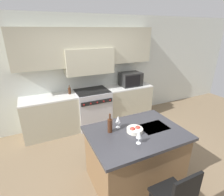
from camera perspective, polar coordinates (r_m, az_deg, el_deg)
name	(u,v)px	position (r m, az deg, el deg)	size (l,w,h in m)	color
ground_plane	(123,165)	(3.49, 3.76, -21.02)	(10.00, 10.00, 0.00)	#7A664C
back_cabinetry	(87,63)	(4.42, -8.07, 11.35)	(10.00, 0.46, 2.70)	silver
back_counter	(93,108)	(4.53, -6.37, -3.29)	(3.30, 0.62, 0.93)	#B2AD93
range_stove	(93,108)	(4.51, -6.29, -3.26)	(0.83, 0.70, 0.95)	#B7B7BC
microwave	(131,79)	(4.75, 6.10, 6.15)	(0.55, 0.41, 0.36)	black
kitchen_island	(135,156)	(2.99, 7.50, -18.13)	(1.46, 1.04, 0.91)	brown
wine_bottle	(110,125)	(2.64, -0.67, -8.87)	(0.07, 0.07, 0.30)	#422314
wine_glass_near	(139,134)	(2.41, 8.81, -11.67)	(0.07, 0.07, 0.21)	white
wine_glass_far	(118,120)	(2.74, 1.97, -7.06)	(0.07, 0.07, 0.21)	white
fruit_bowl	(135,130)	(2.71, 7.49, -10.23)	(0.25, 0.25, 0.09)	silver
oil_bottle_on_counter	(70,91)	(4.24, -13.70, 2.34)	(0.06, 0.06, 0.21)	#422314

